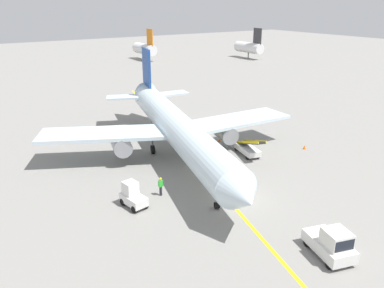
# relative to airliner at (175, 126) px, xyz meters

# --- Properties ---
(ground_plane) EXTENTS (300.00, 300.00, 0.00)m
(ground_plane) POSITION_rel_airliner_xyz_m (-0.56, -11.27, -3.42)
(ground_plane) COLOR gray
(taxi_line_yellow) EXTENTS (20.38, 77.51, 0.01)m
(taxi_line_yellow) POSITION_rel_airliner_xyz_m (-0.14, -6.27, -3.41)
(taxi_line_yellow) COLOR yellow
(taxi_line_yellow) RESTS_ON ground
(airliner) EXTENTS (27.89, 34.87, 10.10)m
(airliner) POSITION_rel_airliner_xyz_m (0.00, 0.00, 0.00)
(airliner) COLOR silver
(airliner) RESTS_ON ground
(pushback_tug) EXTENTS (2.81, 3.98, 2.20)m
(pushback_tug) POSITION_rel_airliner_xyz_m (-0.52, -20.85, -2.42)
(pushback_tug) COLOR silver
(pushback_tug) RESTS_ON ground
(baggage_tug_near_wing) EXTENTS (1.69, 2.58, 2.10)m
(baggage_tug_near_wing) POSITION_rel_airliner_xyz_m (-8.60, -7.54, -2.49)
(baggage_tug_near_wing) COLOR silver
(baggage_tug_near_wing) RESTS_ON ground
(belt_loader_forward_hold) EXTENTS (2.35, 5.16, 2.59)m
(belt_loader_forward_hold) POSITION_rel_airliner_xyz_m (6.82, -4.10, -2.64)
(belt_loader_forward_hold) COLOR silver
(belt_loader_forward_hold) RESTS_ON ground
(ground_crew_marshaller) EXTENTS (0.36, 0.24, 1.70)m
(ground_crew_marshaller) POSITION_rel_airliner_xyz_m (-5.78, -7.17, -2.51)
(ground_crew_marshaller) COLOR #26262D
(ground_crew_marshaller) RESTS_ON ground
(safety_cone_nose_left) EXTENTS (0.36, 0.36, 0.44)m
(safety_cone_nose_left) POSITION_rel_airliner_xyz_m (6.78, 0.95, -3.20)
(safety_cone_nose_left) COLOR orange
(safety_cone_nose_left) RESTS_ON ground
(safety_cone_nose_right) EXTENTS (0.36, 0.36, 0.44)m
(safety_cone_nose_right) POSITION_rel_airliner_xyz_m (13.42, -6.39, -3.20)
(safety_cone_nose_right) COLOR orange
(safety_cone_nose_right) RESTS_ON ground
(distant_aircraft_far_left) EXTENTS (3.00, 10.10, 8.80)m
(distant_aircraft_far_left) POSITION_rel_airliner_xyz_m (30.06, 67.24, -0.20)
(distant_aircraft_far_left) COLOR silver
(distant_aircraft_far_left) RESTS_ON ground
(distant_aircraft_mid_left) EXTENTS (3.00, 10.10, 8.80)m
(distant_aircraft_mid_left) POSITION_rel_airliner_xyz_m (57.33, 53.76, -0.20)
(distant_aircraft_mid_left) COLOR silver
(distant_aircraft_mid_left) RESTS_ON ground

